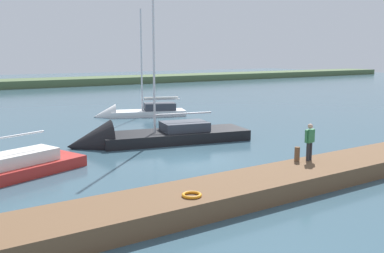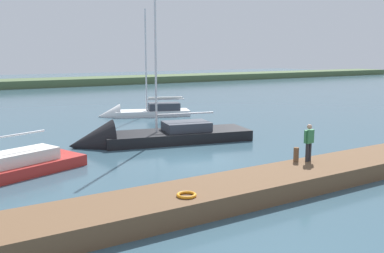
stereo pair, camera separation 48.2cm
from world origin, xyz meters
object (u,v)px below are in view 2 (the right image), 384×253
at_px(mooring_post_near, 296,155).
at_px(sailboat_behind_pier, 138,114).
at_px(person_on_dock, 309,140).
at_px(life_ring_buoy, 186,195).
at_px(sailboat_mid_channel, 143,140).

xyz_separation_m(mooring_post_near, sailboat_behind_pier, (-2.10, -20.64, -0.84)).
xyz_separation_m(sailboat_behind_pier, person_on_dock, (1.57, 20.84, 1.45)).
bearing_deg(sailboat_behind_pier, mooring_post_near, 104.52).
xyz_separation_m(mooring_post_near, life_ring_buoy, (6.36, 1.43, -0.26)).
bearing_deg(person_on_dock, sailboat_mid_channel, 7.53).
relative_size(sailboat_mid_channel, person_on_dock, 7.60).
height_order(mooring_post_near, sailboat_behind_pier, sailboat_behind_pier).
relative_size(mooring_post_near, sailboat_mid_channel, 0.05).
bearing_deg(sailboat_mid_channel, mooring_post_near, 116.36).
bearing_deg(mooring_post_near, sailboat_behind_pier, -95.81).
bearing_deg(sailboat_mid_channel, life_ring_buoy, 83.73).
xyz_separation_m(life_ring_buoy, sailboat_mid_channel, (-3.89, -11.43, -0.55)).
bearing_deg(life_ring_buoy, person_on_dock, -169.87).
distance_m(life_ring_buoy, person_on_dock, 7.04).
xyz_separation_m(sailboat_mid_channel, sailboat_behind_pier, (-4.56, -10.63, -0.03)).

